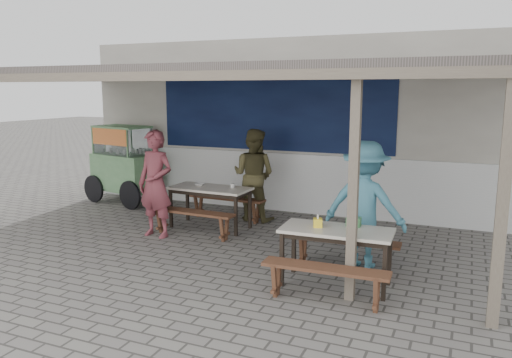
{
  "coord_description": "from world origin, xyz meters",
  "views": [
    {
      "loc": [
        3.54,
        -6.54,
        2.48
      ],
      "look_at": [
        0.35,
        0.9,
        1.03
      ],
      "focal_mm": 35.0,
      "sensor_mm": 36.0,
      "label": 1
    }
  ],
  "objects": [
    {
      "name": "ground",
      "position": [
        0.0,
        0.0,
        0.0
      ],
      "size": [
        60.0,
        60.0,
        0.0
      ],
      "primitive_type": "plane",
      "color": "slate",
      "rests_on": "ground"
    },
    {
      "name": "back_wall",
      "position": [
        -0.0,
        3.58,
        1.72
      ],
      "size": [
        9.0,
        1.28,
        3.5
      ],
      "color": "beige",
      "rests_on": "ground"
    },
    {
      "name": "warung_roof",
      "position": [
        0.02,
        0.9,
        2.71
      ],
      "size": [
        9.0,
        4.21,
        2.81
      ],
      "color": "#5D5450",
      "rests_on": "ground"
    },
    {
      "name": "table_left",
      "position": [
        -0.69,
        1.22,
        0.67
      ],
      "size": [
        1.47,
        0.72,
        0.75
      ],
      "rotation": [
        0.0,
        0.0,
        -0.03
      ],
      "color": "beige",
      "rests_on": "ground"
    },
    {
      "name": "bench_left_street",
      "position": [
        -0.71,
        0.61,
        0.34
      ],
      "size": [
        1.56,
        0.33,
        0.45
      ],
      "rotation": [
        0.0,
        0.0,
        -0.03
      ],
      "color": "brown",
      "rests_on": "ground"
    },
    {
      "name": "bench_left_wall",
      "position": [
        -0.67,
        1.84,
        0.34
      ],
      "size": [
        1.56,
        0.33,
        0.45
      ],
      "rotation": [
        0.0,
        0.0,
        -0.03
      ],
      "color": "brown",
      "rests_on": "ground"
    },
    {
      "name": "table_right",
      "position": [
        2.08,
        -0.55,
        0.67
      ],
      "size": [
        1.42,
        0.69,
        0.75
      ],
      "rotation": [
        0.0,
        0.0,
        0.03
      ],
      "color": "beige",
      "rests_on": "ground"
    },
    {
      "name": "bench_right_street",
      "position": [
        2.1,
        -1.14,
        0.34
      ],
      "size": [
        1.5,
        0.33,
        0.45
      ],
      "rotation": [
        0.0,
        0.0,
        0.03
      ],
      "color": "brown",
      "rests_on": "ground"
    },
    {
      "name": "bench_right_wall",
      "position": [
        2.06,
        0.04,
        0.34
      ],
      "size": [
        1.5,
        0.33,
        0.45
      ],
      "rotation": [
        0.0,
        0.0,
        0.03
      ],
      "color": "brown",
      "rests_on": "ground"
    },
    {
      "name": "vendor_cart",
      "position": [
        -3.43,
        2.32,
        0.92
      ],
      "size": [
        2.2,
        1.13,
        1.7
      ],
      "rotation": [
        0.0,
        0.0,
        -0.21
      ],
      "color": "#6F9F6A",
      "rests_on": "ground"
    },
    {
      "name": "patron_street_side",
      "position": [
        -1.28,
        0.4,
        0.91
      ],
      "size": [
        0.7,
        0.49,
        1.82
      ],
      "primitive_type": "imported",
      "rotation": [
        0.0,
        0.0,
        -0.08
      ],
      "color": "brown",
      "rests_on": "ground"
    },
    {
      "name": "patron_wall_side",
      "position": [
        -0.19,
        2.05,
        0.88
      ],
      "size": [
        0.89,
        0.71,
        1.76
      ],
      "primitive_type": "imported",
      "rotation": [
        0.0,
        0.0,
        3.09
      ],
      "color": "#4C4628",
      "rests_on": "ground"
    },
    {
      "name": "patron_right_table",
      "position": [
        2.27,
        0.28,
        0.9
      ],
      "size": [
        1.21,
        0.76,
        1.79
      ],
      "primitive_type": "imported",
      "rotation": [
        0.0,
        0.0,
        3.06
      ],
      "color": "teal",
      "rests_on": "ground"
    },
    {
      "name": "tissue_box",
      "position": [
        1.84,
        -0.56,
        0.81
      ],
      "size": [
        0.14,
        0.14,
        0.11
      ],
      "primitive_type": "cube",
      "rotation": [
        0.0,
        0.0,
        0.33
      ],
      "color": "yellow",
      "rests_on": "table_right"
    },
    {
      "name": "donation_box",
      "position": [
        2.25,
        -0.34,
        0.81
      ],
      "size": [
        0.18,
        0.12,
        0.12
      ],
      "primitive_type": "cube",
      "rotation": [
        0.0,
        0.0,
        0.01
      ],
      "color": "#316F3A",
      "rests_on": "table_right"
    },
    {
      "name": "condiment_jar",
      "position": [
        -0.29,
        1.34,
        0.79
      ],
      "size": [
        0.07,
        0.07,
        0.08
      ],
      "primitive_type": "cylinder",
      "color": "silver",
      "rests_on": "table_left"
    },
    {
      "name": "condiment_bowl",
      "position": [
        -0.93,
        1.3,
        0.77
      ],
      "size": [
        0.2,
        0.2,
        0.05
      ],
      "primitive_type": "imported",
      "rotation": [
        0.0,
        0.0,
        0.07
      ],
      "color": "white",
      "rests_on": "table_left"
    }
  ]
}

